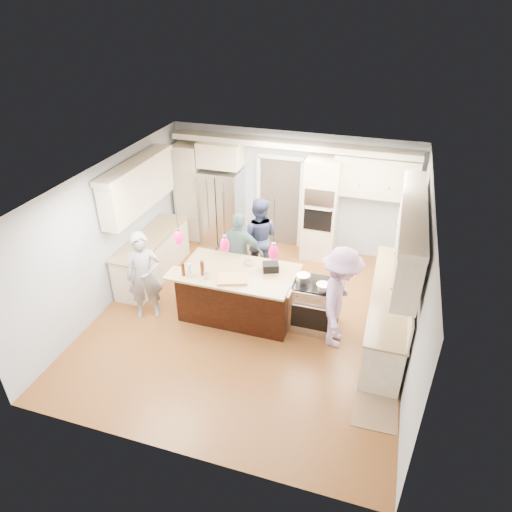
{
  "coord_description": "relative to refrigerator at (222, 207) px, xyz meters",
  "views": [
    {
      "loc": [
        2.1,
        -6.37,
        5.33
      ],
      "look_at": [
        0.0,
        0.35,
        1.15
      ],
      "focal_mm": 32.0,
      "sensor_mm": 36.0,
      "label": 1
    }
  ],
  "objects": [
    {
      "name": "floor_rug",
      "position": [
        3.95,
        -4.04,
        -0.89
      ],
      "size": [
        0.66,
        0.95,
        0.01
      ],
      "primitive_type": "cube",
      "rotation": [
        0.0,
        0.0,
        0.02
      ],
      "color": "#9A7654",
      "rests_on": "ground"
    },
    {
      "name": "ground_plane",
      "position": [
        1.55,
        -2.64,
        -0.9
      ],
      "size": [
        6.0,
        6.0,
        0.0
      ],
      "primitive_type": "plane",
      "color": "#975529",
      "rests_on": "ground"
    },
    {
      "name": "island_range",
      "position": [
        2.71,
        -2.49,
        -0.44
      ],
      "size": [
        0.82,
        0.71,
        0.92
      ],
      "color": "#B7B7BC",
      "rests_on": "ground"
    },
    {
      "name": "beer_bottle_c",
      "position": [
        0.86,
        -3.11,
        0.35
      ],
      "size": [
        0.07,
        0.07,
        0.27
      ],
      "primitive_type": "cylinder",
      "rotation": [
        0.0,
        0.0,
        -0.05
      ],
      "color": "#47190C",
      "rests_on": "kitchen_island"
    },
    {
      "name": "back_upper_cabinets",
      "position": [
        0.8,
        0.12,
        0.77
      ],
      "size": [
        5.3,
        0.61,
        2.54
      ],
      "color": "#F6E8C8",
      "rests_on": "ground"
    },
    {
      "name": "person_bar_end",
      "position": [
        -0.3,
        -3.09,
        -0.04
      ],
      "size": [
        0.74,
        0.64,
        1.71
      ],
      "primitive_type": "imported",
      "rotation": [
        0.0,
        0.0,
        0.44
      ],
      "color": "gray",
      "rests_on": "ground"
    },
    {
      "name": "right_counter_run",
      "position": [
        3.99,
        -2.34,
        0.16
      ],
      "size": [
        0.64,
        3.1,
        2.51
      ],
      "color": "#F6E8C8",
      "rests_on": "ground"
    },
    {
      "name": "room_shell",
      "position": [
        1.55,
        -2.64,
        0.92
      ],
      "size": [
        5.54,
        6.04,
        2.72
      ],
      "color": "#B2BCC6",
      "rests_on": "ground"
    },
    {
      "name": "pot_large",
      "position": [
        2.47,
        -2.51,
        0.09
      ],
      "size": [
        0.24,
        0.24,
        0.14
      ],
      "primitive_type": "cylinder",
      "color": "#B7B7BC",
      "rests_on": "island_range"
    },
    {
      "name": "pendant_lights",
      "position": [
        1.3,
        -3.15,
        0.9
      ],
      "size": [
        1.75,
        0.15,
        1.03
      ],
      "color": "black",
      "rests_on": "ground"
    },
    {
      "name": "beer_bottle_b",
      "position": [
        0.65,
        -3.19,
        0.35
      ],
      "size": [
        0.08,
        0.08,
        0.25
      ],
      "primitive_type": "cylinder",
      "rotation": [
        0.0,
        0.0,
        -0.34
      ],
      "color": "#47190C",
      "rests_on": "kitchen_island"
    },
    {
      "name": "kitchen_island",
      "position": [
        1.3,
        -2.57,
        -0.42
      ],
      "size": [
        2.1,
        1.46,
        1.12
      ],
      "color": "black",
      "rests_on": "ground"
    },
    {
      "name": "person_range_side",
      "position": [
        3.15,
        -2.81,
        0.02
      ],
      "size": [
        0.68,
        1.19,
        1.84
      ],
      "primitive_type": "imported",
      "rotation": [
        0.0,
        0.0,
        1.57
      ],
      "color": "#B090C1",
      "rests_on": "ground"
    },
    {
      "name": "person_far_left",
      "position": [
        1.23,
        -1.08,
        -0.04
      ],
      "size": [
        0.9,
        0.73,
        1.73
      ],
      "primitive_type": "imported",
      "rotation": [
        0.0,
        0.0,
        3.23
      ],
      "color": "navy",
      "rests_on": "ground"
    },
    {
      "name": "oven_column",
      "position": [
        2.3,
        0.03,
        0.25
      ],
      "size": [
        0.72,
        0.69,
        2.3
      ],
      "color": "#F6E8C8",
      "rests_on": "ground"
    },
    {
      "name": "drink_can",
      "position": [
        0.96,
        -3.2,
        0.29
      ],
      "size": [
        0.09,
        0.09,
        0.14
      ],
      "primitive_type": "cylinder",
      "rotation": [
        0.0,
        0.0,
        -0.37
      ],
      "color": "#B7B7BC",
      "rests_on": "kitchen_island"
    },
    {
      "name": "beer_bottle_a",
      "position": [
        0.56,
        -3.22,
        0.34
      ],
      "size": [
        0.08,
        0.08,
        0.24
      ],
      "primitive_type": "cylinder",
      "rotation": [
        0.0,
        0.0,
        0.42
      ],
      "color": "#47190C",
      "rests_on": "kitchen_island"
    },
    {
      "name": "left_cabinets",
      "position": [
        -0.89,
        -1.84,
        0.16
      ],
      "size": [
        0.64,
        2.3,
        2.51
      ],
      "color": "#F6E8C8",
      "rests_on": "ground"
    },
    {
      "name": "person_far_right",
      "position": [
        1.05,
        -1.79,
        -0.06
      ],
      "size": [
        1.01,
        0.47,
        1.68
      ],
      "primitive_type": "imported",
      "rotation": [
        0.0,
        0.0,
        3.21
      ],
      "color": "slate",
      "rests_on": "ground"
    },
    {
      "name": "water_bottle",
      "position": [
        0.69,
        -3.25,
        0.36
      ],
      "size": [
        0.08,
        0.08,
        0.27
      ],
      "primitive_type": "cylinder",
      "rotation": [
        0.0,
        0.0,
        0.3
      ],
      "color": "silver",
      "rests_on": "kitchen_island"
    },
    {
      "name": "pot_small",
      "position": [
        2.84,
        -2.65,
        0.08
      ],
      "size": [
        0.23,
        0.23,
        0.11
      ],
      "primitive_type": "cylinder",
      "color": "#B7B7BC",
      "rests_on": "island_range"
    },
    {
      "name": "cutting_board",
      "position": [
        1.4,
        -3.11,
        0.24
      ],
      "size": [
        0.58,
        0.49,
        0.04
      ],
      "primitive_type": "cube",
      "rotation": [
        0.0,
        0.0,
        0.34
      ],
      "color": "tan",
      "rests_on": "kitchen_island"
    },
    {
      "name": "refrigerator",
      "position": [
        0.0,
        0.0,
        0.0
      ],
      "size": [
        0.9,
        0.7,
        1.8
      ],
      "primitive_type": "cube",
      "color": "#B7B7BC",
      "rests_on": "ground"
    }
  ]
}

